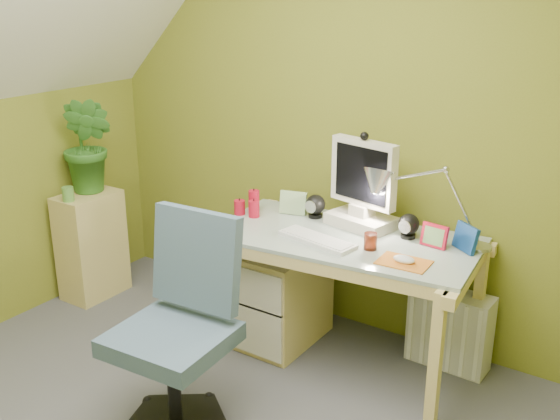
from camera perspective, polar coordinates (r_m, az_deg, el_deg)
The scene contains 19 objects.
wall_back at distance 3.63m, azimuth 5.33°, elevation 7.85°, with size 3.20×0.01×2.40m, color olive.
desk at distance 3.45m, azimuth 5.48°, elevation -7.74°, with size 1.31×0.66×0.70m, color #D6BB71, non-canonical shape.
monitor at distance 3.37m, azimuth 7.28°, elevation 2.79°, with size 0.38×0.22×0.52m, color silver, non-canonical shape.
speaker_left at distance 3.54m, azimuth 3.10°, elevation 0.35°, with size 0.11×0.11×0.13m, color black, non-canonical shape.
speaker_right at distance 3.31m, azimuth 11.14°, elevation -1.36°, with size 0.11×0.11×0.13m, color black, non-canonical shape.
keyboard at distance 3.22m, azimuth 3.24°, elevation -2.61°, with size 0.41×0.13×0.02m, color white.
mousepad at distance 3.04m, azimuth 10.73°, elevation -4.50°, with size 0.23×0.16×0.01m, color #C96C1F.
mouse at distance 3.03m, azimuth 10.75°, elevation -4.25°, with size 0.10×0.06×0.03m, color silver.
amber_tumbler at distance 3.15m, azimuth 7.88°, elevation -2.72°, with size 0.06×0.06×0.08m, color maroon.
candle_cluster at distance 3.59m, azimuth -2.66°, elevation 0.61°, with size 0.16×0.14×0.12m, color #B30F26, non-canonical shape.
photo_frame_red at distance 3.23m, azimuth 13.29°, elevation -2.19°, with size 0.13×0.02×0.11m, color red.
photo_frame_blue at distance 3.22m, azimuth 15.87°, elevation -2.34°, with size 0.15×0.02×0.13m, color navy.
photo_frame_green at distance 3.59m, azimuth 1.15°, elevation 0.64°, with size 0.15×0.02×0.13m, color #97BC81.
desk_lamp at distance 3.20m, azimuth 14.49°, elevation 1.87°, with size 0.53×0.23×0.57m, color #B9BABE, non-canonical shape.
side_ledge at distance 4.31m, azimuth -16.08°, elevation -2.94°, with size 0.25×0.39×0.68m, color tan.
potted_plant at distance 4.15m, azimuth -16.33°, elevation 5.44°, with size 0.33×0.27×0.60m, color #316B23.
green_cup at distance 4.08m, azimuth -17.97°, elevation 1.32°, with size 0.07×0.07×0.09m, color #5F973F.
task_chair at distance 2.88m, azimuth -9.49°, elevation -10.77°, with size 0.54×0.54×0.97m, color #3F5568, non-canonical shape.
radiator at distance 3.57m, azimuth 14.56°, elevation -9.98°, with size 0.42×0.17×0.42m, color silver.
Camera 1 is at (1.69, -1.53, 1.92)m, focal length 42.00 mm.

